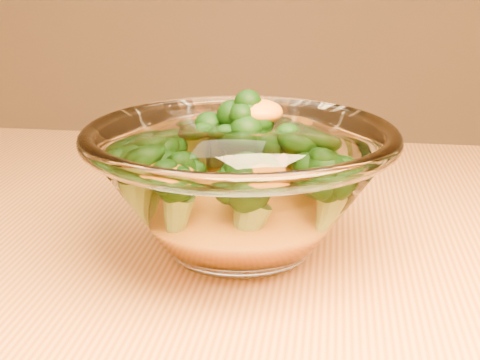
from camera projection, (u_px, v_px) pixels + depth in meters
The scene contains 3 objects.
glass_bowl at pixel (240, 186), 0.48m from camera, with size 0.23×0.23×0.10m.
cheese_sauce at pixel (240, 214), 0.49m from camera, with size 0.11×0.11×0.03m, color orange.
broccoli_heap at pixel (234, 162), 0.49m from camera, with size 0.15×0.14×0.08m.
Camera 1 is at (0.05, -0.38, 0.96)m, focal length 50.00 mm.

